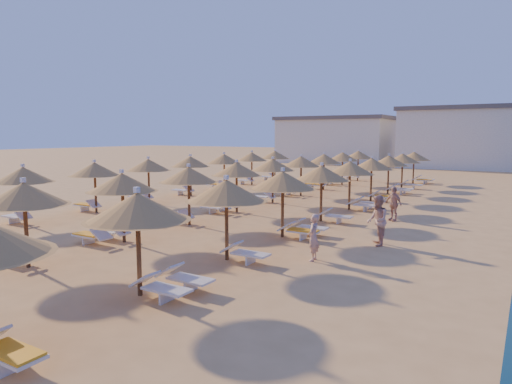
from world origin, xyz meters
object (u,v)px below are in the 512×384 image
Objects in this scene: parasol_row_west at (237,170)px; beachgoer_c at (393,204)px; beachgoer_a at (313,237)px; parasol_row_east at (322,174)px; beachgoer_b at (377,220)px.

parasol_row_west is 25.29× the size of beachgoer_c.
beachgoer_c is 1.07× the size of beachgoer_a.
parasol_row_east is 5.01m from beachgoer_b.
beachgoer_c is (2.84, 1.90, -1.40)m from parasol_row_east.
parasol_row_west is at bearing -134.29° from beachgoer_b.
beachgoer_a is 3.28m from beachgoer_b.
parasol_row_east is 4.70m from parasol_row_west.
parasol_row_east is at bearing 0.00° from parasol_row_west.
parasol_row_east is 26.94× the size of beachgoer_a.
beachgoer_a is (7.13, -6.33, -1.45)m from parasol_row_west.
parasol_row_east is 22.20× the size of beachgoer_b.
beachgoer_c is at bearing 166.28° from beachgoer_a.
beachgoer_b is at bearing 148.51° from beachgoer_a.
beachgoer_b is (8.29, -3.26, -1.29)m from parasol_row_west.
parasol_row_east is at bearing -169.87° from beachgoer_a.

